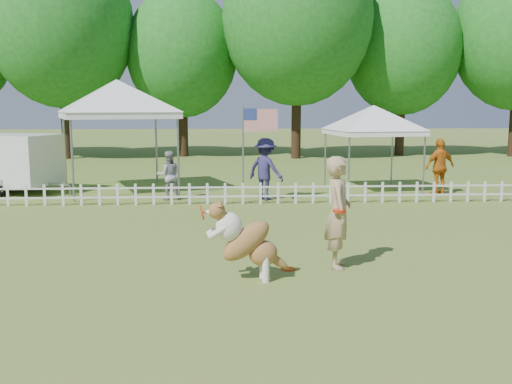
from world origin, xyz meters
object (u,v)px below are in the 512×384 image
canopy_tent_left (118,137)px  flag_pole (243,155)px  canopy_tent_right (372,149)px  dog (248,241)px  frisbee_on_turf (288,269)px  handler (338,212)px  spectator_a (169,175)px  spectator_b (265,169)px  spectator_c (440,167)px  cargo_trailer (3,163)px

canopy_tent_left → flag_pole: size_ratio=1.28×
canopy_tent_right → flag_pole: 4.73m
dog → frisbee_on_turf: size_ratio=5.45×
handler → spectator_a: (-3.58, 7.33, -0.24)m
handler → canopy_tent_left: canopy_tent_left is taller
handler → dog: 1.75m
spectator_a → dog: bearing=93.4°
canopy_tent_right → dog: bearing=-122.1°
canopy_tent_left → handler: bearing=-78.7°
canopy_tent_left → canopy_tent_right: canopy_tent_left is taller
flag_pole → spectator_b: bearing=34.6°
handler → flag_pole: 6.83m
flag_pole → spectator_a: size_ratio=1.89×
spectator_c → spectator_a: bearing=-14.8°
flag_pole → spectator_b: flag_pole is taller
spectator_c → handler: bearing=40.6°
handler → canopy_tent_right: canopy_tent_right is taller
flag_pole → spectator_a: (-2.17, 0.66, -0.64)m
handler → frisbee_on_turf: handler is taller
canopy_tent_right → cargo_trailer: 11.85m
spectator_a → spectator_c: bearing=172.7°
cargo_trailer → spectator_b: cargo_trailer is taller
flag_pole → spectator_b: 0.95m
frisbee_on_turf → cargo_trailer: cargo_trailer is taller
handler → flag_pole: flag_pole is taller
handler → cargo_trailer: size_ratio=0.44×
canopy_tent_left → cargo_trailer: canopy_tent_left is taller
handler → dog: (-1.57, -0.69, -0.31)m
spectator_a → spectator_c: 8.33m
frisbee_on_turf → canopy_tent_left: 10.39m
frisbee_on_turf → dog: bearing=-140.5°
dog → flag_pole: flag_pole is taller
flag_pole → cargo_trailer: bearing=160.7°
spectator_c → frisbee_on_turf: bearing=36.6°
dog → canopy_tent_right: size_ratio=0.48×
dog → spectator_b: spectator_b is taller
cargo_trailer → frisbee_on_turf: bearing=-27.4°
canopy_tent_left → canopy_tent_right: 8.19m
cargo_trailer → flag_pole: (7.59, -2.39, 0.41)m
spectator_b → spectator_c: 5.51m
canopy_tent_right → flag_pole: (-4.25, -2.07, 0.01)m
dog → handler: bearing=17.2°
cargo_trailer → spectator_b: size_ratio=2.38×
handler → spectator_b: (-0.73, 7.16, -0.05)m
canopy_tent_left → spectator_a: 2.70m
canopy_tent_left → flag_pole: (3.93, -2.44, -0.38)m
flag_pole → spectator_c: 6.27m
cargo_trailer → flag_pole: 7.97m
handler → spectator_c: handler is taller
cargo_trailer → flag_pole: size_ratio=1.58×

